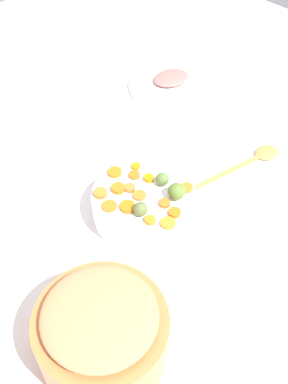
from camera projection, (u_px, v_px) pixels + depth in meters
tabletop at (133, 213)px, 1.19m from camera, size 2.40×2.40×0.02m
serving_bowl_carrots at (144, 204)px, 1.15m from camera, size 0.26×0.26×0.07m
metal_pot at (102, 335)px, 0.90m from camera, size 0.26×0.26×0.12m
stuffing_mound at (100, 316)px, 0.84m from camera, size 0.22×0.22×0.03m
carrot_slice_0 at (115, 172)px, 1.17m from camera, size 0.04×0.04×0.01m
carrot_slice_1 at (109, 206)px, 1.10m from camera, size 0.05×0.05×0.01m
carrot_slice_2 at (165, 203)px, 1.10m from camera, size 0.04×0.04×0.01m
carrot_slice_3 at (175, 213)px, 1.08m from camera, size 0.03×0.03×0.01m
carrot_slice_4 at (100, 193)px, 1.12m from camera, size 0.05×0.05×0.01m
carrot_slice_5 at (134, 175)px, 1.17m from camera, size 0.03×0.03×0.01m
carrot_slice_6 at (141, 195)px, 1.12m from camera, size 0.04×0.04×0.01m
carrot_slice_7 at (148, 178)px, 1.16m from camera, size 0.03×0.03×0.01m
carrot_slice_8 at (118, 188)px, 1.13m from camera, size 0.04×0.04×0.01m
carrot_slice_9 at (150, 220)px, 1.07m from camera, size 0.04×0.04×0.01m
carrot_slice_10 at (128, 207)px, 1.09m from camera, size 0.05×0.05×0.01m
carrot_slice_11 at (187, 188)px, 1.14m from camera, size 0.04×0.04×0.01m
carrot_slice_12 at (136, 166)px, 1.19m from camera, size 0.03×0.03×0.01m
carrot_slice_13 at (168, 223)px, 1.06m from camera, size 0.05×0.05×0.01m
carrot_slice_14 at (131, 187)px, 1.14m from camera, size 0.03×0.03×0.01m
brussels_sprout_0 at (177, 191)px, 1.11m from camera, size 0.04×0.04×0.04m
brussels_sprout_1 at (162, 179)px, 1.14m from camera, size 0.03×0.03×0.03m
brussels_sprout_2 at (141, 209)px, 1.07m from camera, size 0.03×0.03×0.03m
wooden_spoon at (255, 158)px, 1.31m from camera, size 0.29×0.10×0.01m
ham_plate at (169, 85)px, 1.54m from camera, size 0.27×0.27×0.01m
ham_slice_main at (171, 78)px, 1.54m from camera, size 0.14×0.12×0.02m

